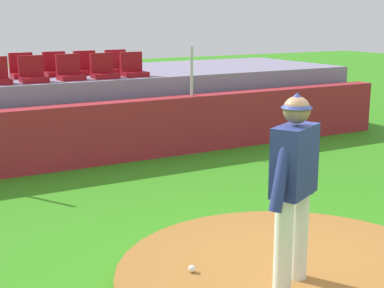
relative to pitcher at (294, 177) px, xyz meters
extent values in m
cylinder|color=#9C642B|center=(0.24, 0.21, -1.19)|extent=(3.62, 3.62, 0.25)
cylinder|color=white|center=(-0.16, -0.08, -0.62)|extent=(0.17, 0.17, 0.89)
cylinder|color=white|center=(0.16, 0.08, -0.62)|extent=(0.17, 0.17, 0.89)
cube|color=navy|center=(0.00, 0.00, 0.15)|extent=(0.57, 0.46, 0.65)
cylinder|color=navy|center=(-0.24, -0.12, 0.11)|extent=(0.35, 0.25, 0.72)
cylinder|color=navy|center=(0.24, 0.12, 0.11)|extent=(0.29, 0.22, 0.73)
sphere|color=#8C6647|center=(0.00, 0.00, 0.62)|extent=(0.25, 0.25, 0.25)
cone|color=navy|center=(0.00, 0.00, 0.70)|extent=(0.38, 0.38, 0.14)
sphere|color=white|center=(-0.68, 0.70, -1.03)|extent=(0.07, 0.07, 0.07)
cube|color=maroon|center=(0.24, 6.15, -0.74)|extent=(14.17, 0.40, 1.16)
cylinder|color=silver|center=(2.45, 6.15, 0.34)|extent=(0.06, 0.06, 0.99)
cube|color=gray|center=(0.24, 8.50, -0.56)|extent=(13.95, 3.69, 1.50)
cube|color=maroon|center=(-0.48, 7.09, 0.24)|extent=(0.48, 0.44, 0.10)
cube|color=maroon|center=(-0.48, 7.27, 0.49)|extent=(0.48, 0.08, 0.40)
cube|color=maroon|center=(0.27, 7.13, 0.24)|extent=(0.48, 0.44, 0.10)
cube|color=maroon|center=(0.27, 7.31, 0.49)|extent=(0.48, 0.08, 0.40)
cube|color=maroon|center=(0.96, 7.09, 0.24)|extent=(0.48, 0.44, 0.10)
cube|color=maroon|center=(0.96, 7.27, 0.49)|extent=(0.48, 0.08, 0.40)
cube|color=maroon|center=(1.63, 7.11, 0.24)|extent=(0.48, 0.44, 0.10)
cube|color=maroon|center=(1.63, 7.29, 0.49)|extent=(0.48, 0.08, 0.40)
cube|color=maroon|center=(-0.44, 8.02, 0.24)|extent=(0.48, 0.44, 0.10)
cube|color=maroon|center=(-0.44, 8.20, 0.49)|extent=(0.48, 0.08, 0.40)
cube|color=maroon|center=(0.26, 8.03, 0.24)|extent=(0.48, 0.44, 0.10)
cube|color=maroon|center=(0.26, 8.21, 0.49)|extent=(0.48, 0.08, 0.40)
cube|color=maroon|center=(0.92, 8.01, 0.24)|extent=(0.48, 0.44, 0.10)
cube|color=maroon|center=(0.92, 8.19, 0.49)|extent=(0.48, 0.08, 0.40)
cube|color=maroon|center=(1.65, 8.02, 0.24)|extent=(0.48, 0.44, 0.10)
cube|color=maroon|center=(1.65, 8.20, 0.49)|extent=(0.48, 0.08, 0.40)
camera|label=1|loc=(-3.33, -3.94, 1.44)|focal=54.06mm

